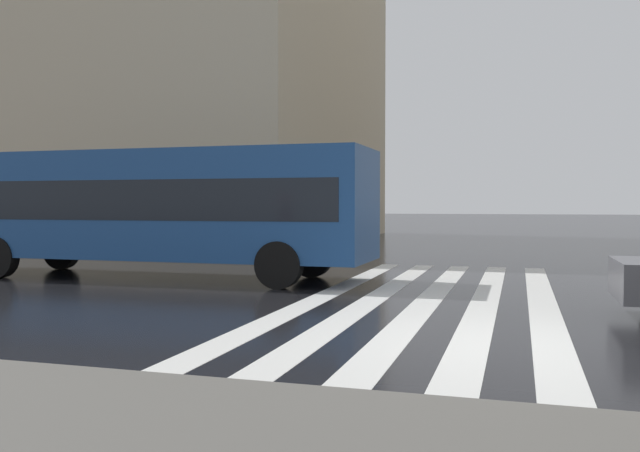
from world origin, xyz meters
name	(u,v)px	position (x,y,z in m)	size (l,w,h in m)	color
ground_plane	(490,344)	(0.00, 0.00, 0.00)	(220.00, 220.00, 0.00)	black
zebra_crossing	(431,297)	(4.00, 1.24, 0.00)	(13.00, 4.50, 0.01)	silver
haussmann_block_mid	(86,6)	(21.82, 21.72, 12.25)	(18.65, 28.52, 25.02)	beige
city_bus	(145,204)	(5.50, 8.30, 1.76)	(2.60, 11.00, 3.00)	navy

